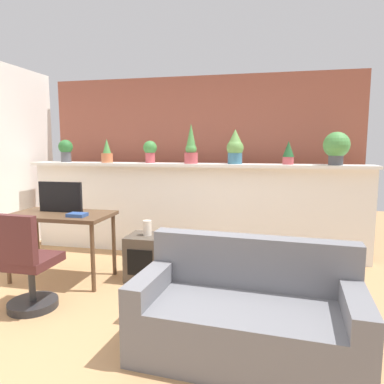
{
  "coord_description": "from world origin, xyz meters",
  "views": [
    {
      "loc": [
        1.01,
        -2.61,
        1.48
      ],
      "look_at": [
        0.24,
        0.93,
        1.01
      ],
      "focal_mm": 32.74,
      "sensor_mm": 36.0,
      "label": 1
    }
  ],
  "objects": [
    {
      "name": "office_chair",
      "position": [
        -1.08,
        0.02,
        0.39
      ],
      "size": [
        0.45,
        0.46,
        0.91
      ],
      "color": "#262628",
      "rests_on": "ground"
    },
    {
      "name": "divider_wall",
      "position": [
        0.0,
        2.0,
        0.61
      ],
      "size": [
        4.61,
        0.16,
        1.21
      ],
      "primitive_type": "cube",
      "color": "white",
      "rests_on": "ground"
    },
    {
      "name": "vase_on_shelf",
      "position": [
        -0.28,
        0.99,
        0.58
      ],
      "size": [
        0.1,
        0.1,
        0.17
      ],
      "primitive_type": "cylinder",
      "color": "silver",
      "rests_on": "side_cube_shelf"
    },
    {
      "name": "brick_wall_behind",
      "position": [
        0.0,
        2.6,
        1.25
      ],
      "size": [
        4.61,
        0.1,
        2.5
      ],
      "primitive_type": "cube",
      "color": "#9E5442",
      "rests_on": "ground"
    },
    {
      "name": "desk",
      "position": [
        -1.21,
        0.78,
        0.67
      ],
      "size": [
        1.1,
        0.6,
        0.75
      ],
      "color": "brown",
      "rests_on": "ground"
    },
    {
      "name": "potted_plant_0",
      "position": [
        -1.87,
        1.99,
        1.43
      ],
      "size": [
        0.2,
        0.2,
        0.32
      ],
      "color": "#4C4C51",
      "rests_on": "plant_shelf"
    },
    {
      "name": "potted_plant_6",
      "position": [
        1.81,
        1.92,
        1.48
      ],
      "size": [
        0.31,
        0.31,
        0.4
      ],
      "color": "#4C4C51",
      "rests_on": "plant_shelf"
    },
    {
      "name": "potted_plant_3",
      "position": [
        0.01,
        1.93,
        1.47
      ],
      "size": [
        0.18,
        0.18,
        0.52
      ],
      "color": "#B7474C",
      "rests_on": "plant_shelf"
    },
    {
      "name": "potted_plant_1",
      "position": [
        -1.19,
        1.92,
        1.39
      ],
      "size": [
        0.16,
        0.16,
        0.33
      ],
      "color": "#C66B42",
      "rests_on": "plant_shelf"
    },
    {
      "name": "couch",
      "position": [
        0.89,
        -0.22,
        0.28
      ],
      "size": [
        1.61,
        0.88,
        0.8
      ],
      "color": "slate",
      "rests_on": "ground"
    },
    {
      "name": "tv_monitor",
      "position": [
        -1.25,
        0.86,
        0.92
      ],
      "size": [
        0.51,
        0.04,
        0.34
      ],
      "primitive_type": "cube",
      "color": "black",
      "rests_on": "desk"
    },
    {
      "name": "book_on_desk",
      "position": [
        -0.93,
        0.66,
        0.77
      ],
      "size": [
        0.19,
        0.14,
        0.04
      ],
      "primitive_type": "cube",
      "color": "#2D4C8C",
      "rests_on": "desk"
    },
    {
      "name": "side_cube_shelf",
      "position": [
        -0.3,
        0.98,
        0.25
      ],
      "size": [
        0.4,
        0.41,
        0.5
      ],
      "color": "#4C4238",
      "rests_on": "ground"
    },
    {
      "name": "potted_plant_4",
      "position": [
        0.58,
        1.97,
        1.47
      ],
      "size": [
        0.22,
        0.22,
        0.45
      ],
      "color": "#386B84",
      "rests_on": "plant_shelf"
    },
    {
      "name": "plant_shelf",
      "position": [
        0.0,
        1.96,
        1.23
      ],
      "size": [
        4.61,
        0.37,
        0.04
      ],
      "primitive_type": "cube",
      "color": "white",
      "rests_on": "divider_wall"
    },
    {
      "name": "potted_plant_5",
      "position": [
        1.25,
        1.97,
        1.4
      ],
      "size": [
        0.14,
        0.14,
        0.29
      ],
      "color": "#B7474C",
      "rests_on": "plant_shelf"
    },
    {
      "name": "ground_plane",
      "position": [
        0.0,
        0.0,
        0.0
      ],
      "size": [
        12.0,
        12.0,
        0.0
      ],
      "primitive_type": "plane",
      "color": "tan"
    },
    {
      "name": "potted_plant_2",
      "position": [
        -0.58,
        1.99,
        1.42
      ],
      "size": [
        0.19,
        0.19,
        0.3
      ],
      "color": "#B7474C",
      "rests_on": "plant_shelf"
    }
  ]
}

